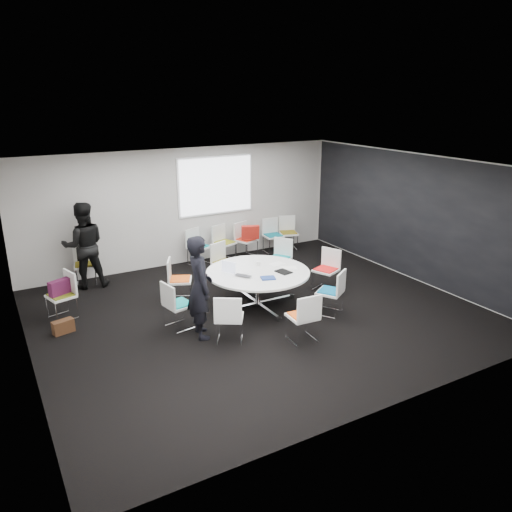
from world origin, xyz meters
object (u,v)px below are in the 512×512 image
chair_ring_a (326,278)px  chair_ring_f (229,327)px  conference_table (258,281)px  maroon_bag (60,287)px  chair_ring_b (280,266)px  chair_ring_h (330,300)px  person_main (200,287)px  brown_bag (63,327)px  chair_back_a (199,254)px  chair_back_d (273,242)px  chair_person_back (86,272)px  person_back (84,245)px  chair_ring_g (303,326)px  chair_back_c (246,246)px  chair_back_e (288,239)px  chair_ring_e (179,314)px  chair_back_b (224,249)px  cup (258,264)px  chair_ring_d (180,288)px  laptop (244,275)px  chair_spare_left (63,304)px  chair_ring_c (225,270)px

chair_ring_a → chair_ring_f: (-2.84, -1.09, 0.00)m
conference_table → maroon_bag: maroon_bag is taller
chair_ring_b → chair_ring_h: 2.17m
person_main → brown_bag: size_ratio=5.00×
chair_back_a → chair_back_d: same height
chair_ring_h → chair_person_back: (-3.72, 3.88, 0.00)m
chair_ring_a → person_back: person_back is taller
chair_ring_f → person_main: person_main is taller
chair_ring_g → brown_bag: 4.19m
chair_back_c → person_back: size_ratio=0.47×
chair_ring_f → chair_back_e: same height
chair_back_a → conference_table: bearing=67.5°
chair_ring_e → chair_back_b: 3.86m
brown_bag → cup: bearing=-5.9°
chair_person_back → chair_ring_f: bearing=122.5°
chair_ring_d → person_back: 2.36m
chair_ring_d → chair_back_e: same height
chair_ring_f → maroon_bag: (-2.30, 2.36, 0.34)m
chair_ring_g → person_main: person_main is taller
chair_ring_g → chair_back_b: same height
chair_back_b → chair_back_e: size_ratio=1.00×
chair_ring_d → chair_person_back: same height
conference_table → laptop: bearing=-164.0°
chair_ring_g → chair_back_c: (1.34, 4.50, 0.00)m
chair_ring_a → chair_back_d: size_ratio=1.00×
chair_ring_b → brown_bag: chair_ring_b is taller
chair_back_b → chair_back_d: same height
chair_ring_g → chair_back_a: (0.04, 4.53, 0.00)m
chair_ring_d → chair_ring_g: (1.18, -2.64, 0.00)m
person_main → person_back: bearing=29.8°
cup → laptop: bearing=-144.4°
chair_ring_d → brown_bag: size_ratio=2.44×
chair_ring_h → laptop: bearing=113.8°
chair_ring_a → chair_back_d: bearing=-30.6°
chair_person_back → maroon_bag: 1.79m
chair_back_a → cup: bearing=71.2°
laptop → chair_person_back: bearing=5.8°
person_back → conference_table: bearing=142.5°
chair_back_d → chair_person_back: (-4.79, 0.04, 0.00)m
chair_ring_a → cup: bearing=58.1°
person_back → chair_ring_f: bearing=119.9°
chair_back_a → laptop: (-0.33, -2.99, 0.47)m
chair_ring_b → chair_back_b: size_ratio=1.00×
person_main → laptop: size_ratio=5.62×
chair_back_a → brown_bag: bearing=9.2°
chair_ring_a → chair_ring_e: 3.40m
chair_back_e → chair_spare_left: same height
conference_table → person_back: size_ratio=1.08×
chair_ring_c → chair_ring_f: 2.81m
chair_ring_a → chair_back_d: 2.85m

